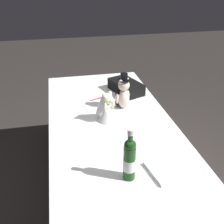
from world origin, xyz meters
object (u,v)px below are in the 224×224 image
Objects in this scene: teddy_bear_groom at (123,94)px; champagne_bottle at (129,159)px; guestbook at (173,168)px; signing_pen at (98,98)px; gift_case_black at (126,87)px; teddy_bear_bride at (106,108)px.

champagne_bottle reaches higher than teddy_bear_groom.
guestbook is (-0.01, 0.27, -0.12)m from champagne_bottle.
gift_case_black reaches higher than signing_pen.
signing_pen is at bearing -137.89° from teddy_bear_groom.
signing_pen is 0.36× the size of gift_case_black.
teddy_bear_groom is 0.29m from signing_pen.
signing_pen is at bearing -174.76° from guestbook.
teddy_bear_bride is 1.66× the size of signing_pen.
teddy_bear_bride is (0.17, -0.18, -0.02)m from teddy_bear_groom.
champagne_bottle is at bearing 0.37° from signing_pen.
signing_pen is (-1.03, -0.01, -0.13)m from champagne_bottle.
champagne_bottle is at bearing -11.53° from teddy_bear_groom.
signing_pen is (-0.20, -0.18, -0.12)m from teddy_bear_groom.
teddy_bear_bride is 0.38m from signing_pen.
teddy_bear_groom reaches higher than gift_case_black.
gift_case_black is 1.36× the size of guestbook.
teddy_bear_groom is at bearing 176.94° from guestbook.
teddy_bear_groom is 1.29× the size of teddy_bear_bride.
gift_case_black is 1.12m from guestbook.
teddy_bear_groom is at bearing 134.88° from teddy_bear_bride.
gift_case_black is (-0.10, 0.28, 0.05)m from signing_pen.
teddy_bear_bride is at bearing -45.12° from teddy_bear_groom.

